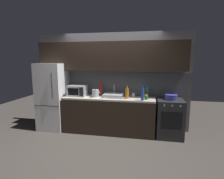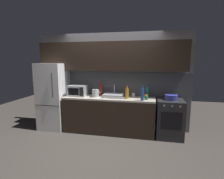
# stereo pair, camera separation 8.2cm
# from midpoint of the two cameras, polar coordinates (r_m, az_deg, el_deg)

# --- Properties ---
(ground_plane) EXTENTS (10.00, 10.00, 0.00)m
(ground_plane) POSITION_cam_midpoint_polar(r_m,az_deg,el_deg) (3.81, -4.58, -18.67)
(ground_plane) COLOR #3D3833
(back_wall) EXTENTS (3.99, 0.44, 2.50)m
(back_wall) POSITION_cam_midpoint_polar(r_m,az_deg,el_deg) (4.54, -0.83, 6.29)
(back_wall) COLOR slate
(back_wall) RESTS_ON ground
(counter_run) EXTENTS (2.25, 0.60, 0.90)m
(counter_run) POSITION_cam_midpoint_polar(r_m,az_deg,el_deg) (4.45, -1.57, -8.20)
(counter_run) COLOR black
(counter_run) RESTS_ON ground
(refrigerator) EXTENTS (0.68, 0.69, 1.72)m
(refrigerator) POSITION_cam_midpoint_polar(r_m,az_deg,el_deg) (4.88, -19.12, -2.14)
(refrigerator) COLOR white
(refrigerator) RESTS_ON ground
(oven_range) EXTENTS (0.60, 0.62, 0.90)m
(oven_range) POSITION_cam_midpoint_polar(r_m,az_deg,el_deg) (4.39, 17.69, -8.89)
(oven_range) COLOR #232326
(oven_range) RESTS_ON ground
(microwave) EXTENTS (0.46, 0.35, 0.27)m
(microwave) POSITION_cam_midpoint_polar(r_m,az_deg,el_deg) (4.57, -11.70, -0.37)
(microwave) COLOR #A8AAAF
(microwave) RESTS_ON counter_run
(sink_basin) EXTENTS (0.48, 0.38, 0.30)m
(sink_basin) POSITION_cam_midpoint_polar(r_m,az_deg,el_deg) (4.34, -0.14, -1.96)
(sink_basin) COLOR #ADAFB5
(sink_basin) RESTS_ON counter_run
(kettle) EXTENTS (0.20, 0.17, 0.21)m
(kettle) POSITION_cam_midpoint_polar(r_m,az_deg,el_deg) (4.35, -5.92, -1.25)
(kettle) COLOR #B7BABF
(kettle) RESTS_ON counter_run
(wine_bottle_blue) EXTENTS (0.07, 0.07, 0.34)m
(wine_bottle_blue) POSITION_cam_midpoint_polar(r_m,az_deg,el_deg) (4.00, 9.30, -1.56)
(wine_bottle_blue) COLOR #234299
(wine_bottle_blue) RESTS_ON counter_run
(wine_bottle_amber) EXTENTS (0.08, 0.08, 0.31)m
(wine_bottle_amber) POSITION_cam_midpoint_polar(r_m,az_deg,el_deg) (4.15, 4.37, -1.26)
(wine_bottle_amber) COLOR #B27019
(wine_bottle_amber) RESTS_ON counter_run
(wine_bottle_teal) EXTENTS (0.07, 0.07, 0.33)m
(wine_bottle_teal) POSITION_cam_midpoint_polar(r_m,az_deg,el_deg) (4.41, 10.94, -0.71)
(wine_bottle_teal) COLOR #19666B
(wine_bottle_teal) RESTS_ON counter_run
(wine_bottle_red) EXTENTS (0.07, 0.07, 0.38)m
(wine_bottle_red) POSITION_cam_midpoint_polar(r_m,az_deg,el_deg) (4.55, -4.20, 0.06)
(wine_bottle_red) COLOR #A82323
(wine_bottle_red) RESTS_ON counter_run
(mug_orange) EXTENTS (0.09, 0.09, 0.10)m
(mug_orange) POSITION_cam_midpoint_polar(r_m,az_deg,el_deg) (4.29, 10.50, -2.14)
(mug_orange) COLOR orange
(mug_orange) RESTS_ON counter_run
(mug_clear) EXTENTS (0.08, 0.08, 0.10)m
(mug_clear) POSITION_cam_midpoint_polar(r_m,az_deg,el_deg) (4.38, 6.41, -1.79)
(mug_clear) COLOR silver
(mug_clear) RESTS_ON counter_run
(mug_green) EXTENTS (0.08, 0.08, 0.09)m
(mug_green) POSITION_cam_midpoint_polar(r_m,az_deg,el_deg) (4.14, 10.56, -2.63)
(mug_green) COLOR #1E6B2D
(mug_green) RESTS_ON counter_run
(cooking_pot) EXTENTS (0.28, 0.28, 0.12)m
(cooking_pot) POSITION_cam_midpoint_polar(r_m,az_deg,el_deg) (4.26, 18.12, -2.34)
(cooking_pot) COLOR #333899
(cooking_pot) RESTS_ON oven_range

